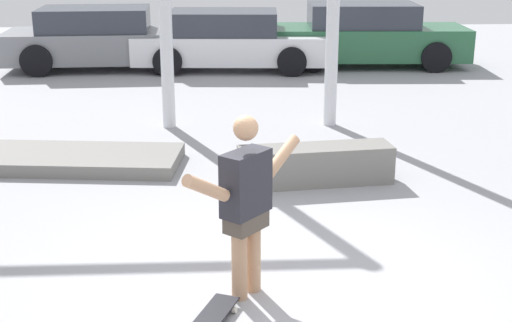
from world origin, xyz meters
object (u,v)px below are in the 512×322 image
at_px(manual_pad, 58,159).
at_px(parked_car_white, 229,41).
at_px(skateboard, 209,321).
at_px(parked_car_grey, 102,39).
at_px(grind_box, 315,165).
at_px(parked_car_green, 367,36).
at_px(skateboarder, 246,200).

xyz_separation_m(manual_pad, parked_car_white, (2.37, 6.80, 0.54)).
xyz_separation_m(skateboard, manual_pad, (-2.05, 4.18, 0.02)).
xyz_separation_m(skateboard, parked_car_grey, (-2.52, 11.19, 0.60)).
height_order(grind_box, manual_pad, grind_box).
height_order(skateboard, parked_car_white, parked_car_white).
bearing_deg(grind_box, skateboard, -110.88).
relative_size(manual_pad, parked_car_green, 0.73).
relative_size(skateboarder, skateboard, 1.88).
height_order(parked_car_white, parked_car_green, parked_car_green).
relative_size(skateboarder, grind_box, 0.84).
distance_m(parked_car_grey, parked_car_green, 5.99).
bearing_deg(skateboarder, parked_car_green, 24.17).
relative_size(grind_box, manual_pad, 0.59).
bearing_deg(grind_box, parked_car_white, 97.01).
xyz_separation_m(parked_car_grey, parked_car_white, (2.84, -0.21, -0.04)).
distance_m(grind_box, parked_car_green, 8.25).
height_order(skateboard, grind_box, grind_box).
bearing_deg(parked_car_green, skateboarder, -103.95).
height_order(skateboarder, manual_pad, skateboarder).
xyz_separation_m(skateboarder, manual_pad, (-2.36, 3.64, -0.77)).
bearing_deg(skateboard, parked_car_green, 4.79).
bearing_deg(skateboard, parked_car_white, 20.26).
relative_size(grind_box, parked_car_green, 0.43).
bearing_deg(skateboard, manual_pad, 48.06).
relative_size(manual_pad, parked_car_white, 0.74).
xyz_separation_m(skateboard, parked_car_green, (3.47, 11.25, 0.62)).
relative_size(parked_car_grey, parked_car_white, 1.00).
distance_m(manual_pad, parked_car_green, 8.99).
relative_size(skateboard, parked_car_green, 0.19).
xyz_separation_m(parked_car_white, parked_car_green, (3.15, 0.28, 0.06)).
xyz_separation_m(grind_box, parked_car_green, (2.21, 7.94, 0.45)).
relative_size(skateboarder, parked_car_grey, 0.36).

